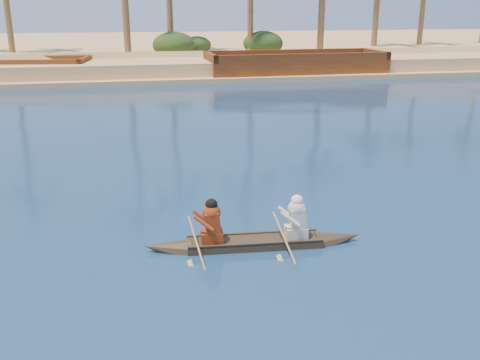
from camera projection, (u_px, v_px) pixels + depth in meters
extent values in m
plane|color=#0C274E|center=(73.00, 202.00, 14.49)|extent=(160.00, 160.00, 0.00)
cube|color=#E1C27F|center=(105.00, 78.00, 38.67)|extent=(150.00, 8.00, 0.50)
cube|color=#E1C27F|center=(111.00, 49.00, 59.03)|extent=(150.00, 50.00, 1.50)
cube|color=brown|center=(8.00, 75.00, 38.20)|extent=(11.76, 5.34, 1.42)
cube|color=brown|center=(295.00, 70.00, 40.17)|extent=(13.33, 4.70, 1.65)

